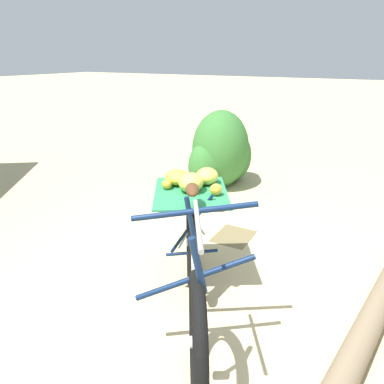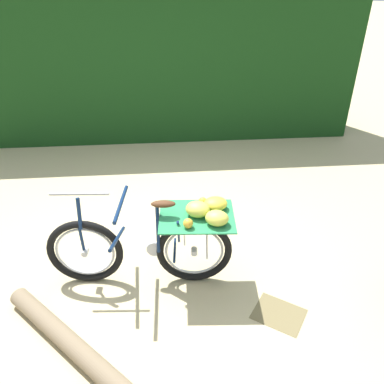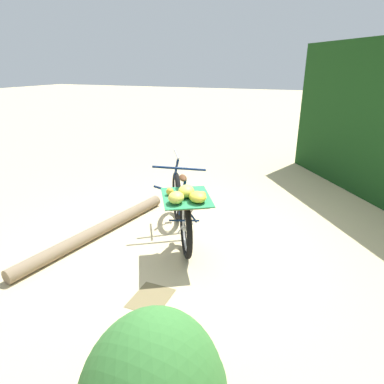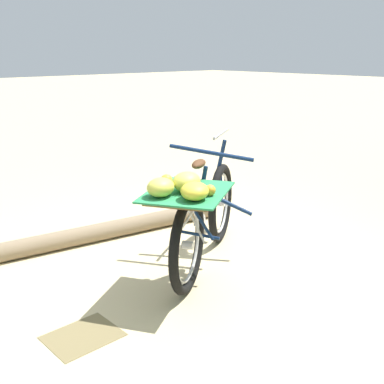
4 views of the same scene
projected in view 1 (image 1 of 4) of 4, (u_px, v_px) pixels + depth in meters
The scene contains 5 objects.
ground_plane at pixel (161, 313), 2.57m from camera, with size 60.00×60.00×0.00m, color #C6B284.
bicycle at pixel (193, 255), 2.40m from camera, with size 1.68×1.17×1.03m.
fallen_log at pixel (368, 327), 2.32m from camera, with size 0.17×0.17×2.58m, color #7F6B51.
shrub_cluster at pixel (221, 153), 4.94m from camera, with size 1.12×0.77×1.06m.
leaf_litter_patch at pixel (234, 236), 3.66m from camera, with size 0.44×0.36×0.01m, color olive.
Camera 1 is at (1.72, 1.20, 1.73)m, focal length 33.39 mm.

